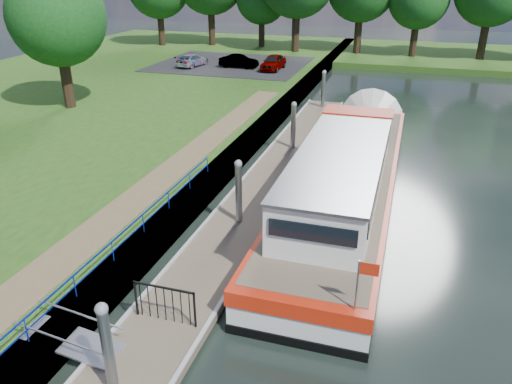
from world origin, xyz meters
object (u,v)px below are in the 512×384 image
(car_c, at_px, (192,60))
(car_a, at_px, (273,62))
(pontoon, at_px, (270,182))
(car_b, at_px, (239,61))
(barge, at_px, (348,173))

(car_c, bearing_deg, car_a, -165.32)
(pontoon, xyz_separation_m, car_b, (-9.62, 23.29, 1.24))
(pontoon, xyz_separation_m, barge, (3.60, 0.05, 0.90))
(pontoon, relative_size, barge, 1.42)
(barge, distance_m, car_a, 25.34)
(car_b, bearing_deg, pontoon, -155.28)
(car_b, height_order, car_c, car_b)
(car_b, bearing_deg, car_c, 99.45)
(pontoon, relative_size, car_a, 7.62)
(car_a, height_order, car_c, car_a)
(car_a, height_order, car_b, car_a)
(pontoon, height_order, barge, barge)
(pontoon, bearing_deg, car_a, 105.19)
(pontoon, height_order, car_b, car_b)
(barge, relative_size, car_a, 5.37)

